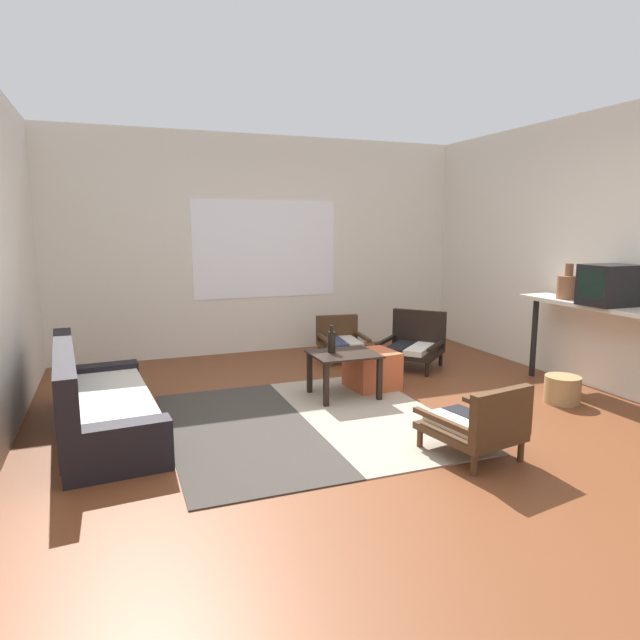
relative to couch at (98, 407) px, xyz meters
The scene contains 15 objects.
ground_plane 2.11m from the couch, 17.99° to the right, with size 7.80×7.80×0.00m, color brown.
far_wall_with_window 3.33m from the couch, 50.32° to the left, with size 5.60×0.13×2.70m.
side_wall_right 4.81m from the couch, ahead, with size 0.12×6.60×2.70m, color silver.
area_rug 1.65m from the couch, 11.87° to the right, with size 2.23×2.27×0.01m.
couch is the anchor object (origin of this frame).
coffee_table 2.16m from the couch, ahead, with size 0.61×0.52×0.42m.
armchair_by_window 3.15m from the couch, 30.33° to the left, with size 0.60×0.68×0.50m.
armchair_striped_foreground 2.85m from the couch, 29.95° to the right, with size 0.63×0.69×0.54m.
armchair_corner 3.48m from the couch, 15.95° to the left, with size 0.89×0.89×0.63m.
ottoman_orange 2.54m from the couch, ahead, with size 0.45×0.45×0.38m, color #BC5633.
console_shelf 4.42m from the couch, ahead, with size 0.38×1.57×0.89m.
crt_television 4.49m from the couch, ahead, with size 0.46×0.35×0.37m.
clay_vase 4.42m from the couch, ahead, with size 0.21×0.21×0.35m.
glass_bottle 2.09m from the couch, ahead, with size 0.07×0.07×0.26m.
wicker_basket 4.01m from the couch, ahead, with size 0.32×0.32×0.25m, color #9E7A4C.
Camera 1 is at (-1.83, -3.78, 1.60)m, focal length 30.93 mm.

